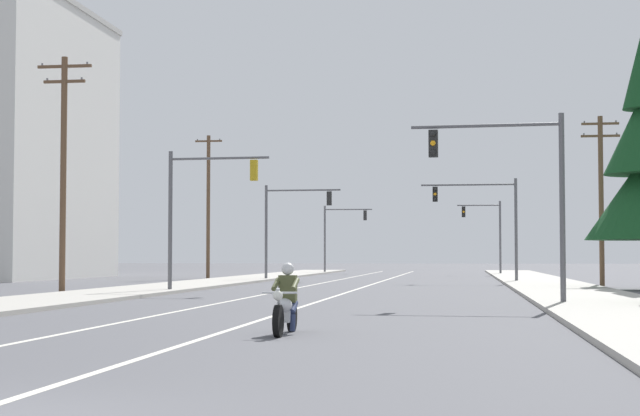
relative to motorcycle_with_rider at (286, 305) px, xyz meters
name	(u,v)px	position (x,y,z in m)	size (l,w,h in m)	color
lane_stripe_center	(369,286)	(-1.40, 33.65, -0.58)	(0.16, 100.00, 0.01)	beige
lane_stripe_left	(311,285)	(-4.54, 33.65, -0.58)	(0.16, 100.00, 0.01)	beige
sidewalk_kerb_right	(558,288)	(8.10, 28.65, -0.52)	(4.40, 110.00, 0.14)	#ADA89E
sidewalk_kerb_left	(177,286)	(-10.58, 28.65, -0.52)	(4.40, 110.00, 0.14)	#ADA89E
motorcycle_with_rider	(286,305)	(0.00, 0.00, 0.00)	(0.70, 2.19, 1.46)	black
traffic_signal_near_right	(517,179)	(5.37, 12.73, 3.52)	(4.93, 0.45, 6.20)	#56565B
traffic_signal_near_left	(198,199)	(-7.82, 22.37, 3.49)	(4.54, 0.40, 6.20)	#56565B
traffic_signal_mid_right	(488,213)	(5.11, 40.32, 3.56)	(5.69, 0.37, 6.20)	#56565B
traffic_signal_mid_left	(288,217)	(-7.61, 43.96, 3.52)	(5.00, 0.38, 6.20)	#56565B
traffic_signal_far_right	(488,227)	(5.78, 65.17, 3.43)	(3.65, 0.40, 6.20)	#56565B
traffic_signal_far_left	(338,229)	(-7.63, 71.19, 3.48)	(4.45, 0.51, 6.20)	#56565B
utility_pole_left_near	(63,166)	(-13.13, 20.20, 4.82)	(2.39, 0.26, 10.06)	brown
utility_pole_right_far	(601,195)	(10.85, 33.97, 4.23)	(2.01, 0.26, 8.96)	brown
utility_pole_left_far	(208,204)	(-14.25, 49.18, 4.69)	(1.95, 0.26, 10.17)	brown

